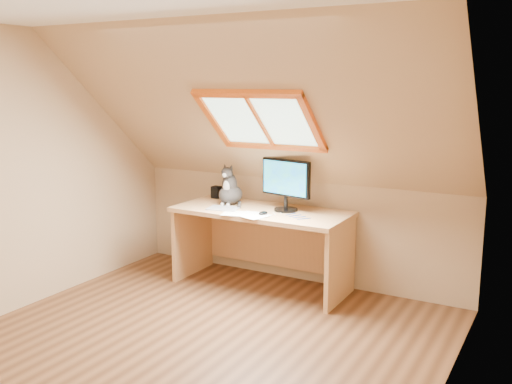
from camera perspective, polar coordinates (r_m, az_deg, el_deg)
The scene contains 10 objects.
ground at distance 4.43m, azimuth -6.33°, elevation -15.13°, with size 3.50×3.50×0.00m, color brown.
room_shell at distance 3.94m, azimuth -7.55°, elevation 3.40°, with size 3.52×3.52×2.41m.
desk at distance 5.49m, azimuth 0.90°, elevation -3.96°, with size 1.66×0.73×0.76m.
monitor at distance 5.27m, azimuth 3.00°, elevation 1.06°, with size 0.52×0.22×0.48m.
cat at distance 5.58m, azimuth -2.62°, elevation 0.24°, with size 0.23×0.27×0.41m.
desk_speaker at distance 5.91m, azimuth -3.98°, elevation -0.02°, with size 0.09×0.09×0.12m, color black.
graphics_tablet at distance 5.40m, azimuth -3.30°, elevation -1.66°, with size 0.28×0.20×0.01m, color #B2B2B7.
mouse at distance 5.16m, azimuth 0.72°, elevation -2.12°, with size 0.06×0.11×0.03m, color black.
papers at distance 5.16m, azimuth -0.93°, elevation -2.28°, with size 0.35×0.30×0.01m.
cables at distance 5.12m, azimuth 3.09°, elevation -2.37°, with size 0.51×0.26×0.01m.
Camera 1 is at (2.35, -3.22, 1.94)m, focal length 40.00 mm.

